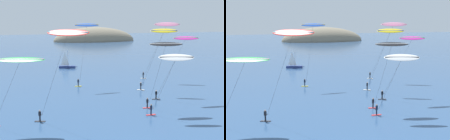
# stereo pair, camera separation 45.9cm
# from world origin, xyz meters

# --- Properties ---
(headland_island) EXTENTS (147.04, 39.94, 28.50)m
(headland_island) POSITION_xyz_m (-10.34, 175.99, 0.00)
(headland_island) COLOR #6B6656
(headland_island) RESTS_ON ground
(sailboat_near) EXTENTS (5.90, 2.88, 5.70)m
(sailboat_near) POSITION_xyz_m (3.93, 59.89, 0.64)
(sailboat_near) COLOR navy
(sailboat_near) RESTS_ON ground
(kitesurfer_magenta) EXTENTS (8.56, 2.24, 11.45)m
(kitesurfer_magenta) POSITION_xyz_m (16.93, 18.74, 10.10)
(kitesurfer_magenta) COLOR #2D2D33
(kitesurfer_magenta) RESTS_ON ground
(kitesurfer_blue) EXTENTS (5.59, 1.28, 13.71)m
(kitesurfer_blue) POSITION_xyz_m (3.06, 34.42, 12.09)
(kitesurfer_blue) COLOR yellow
(kitesurfer_blue) RESTS_ON ground
(kitesurfer_red) EXTENTS (7.52, 4.96, 13.08)m
(kitesurfer_red) POSITION_xyz_m (-5.34, 12.62, 11.81)
(kitesurfer_red) COLOR #2D2D33
(kitesurfer_red) RESTS_ON ground
(kitesurfer_yellow) EXTENTS (7.34, 4.22, 12.70)m
(kitesurfer_yellow) POSITION_xyz_m (16.23, 25.08, 11.25)
(kitesurfer_yellow) COLOR silver
(kitesurfer_yellow) RESTS_ON ground
(kitesurfer_white) EXTENTS (6.77, 3.17, 9.33)m
(kitesurfer_white) POSITION_xyz_m (10.23, 10.84, 8.23)
(kitesurfer_white) COLOR red
(kitesurfer_white) RESTS_ON ground
(kitesurfer_green) EXTENTS (7.85, 3.34, 9.43)m
(kitesurfer_green) POSITION_xyz_m (-11.43, 13.83, 8.61)
(kitesurfer_green) COLOR red
(kitesurfer_green) RESTS_ON ground
(kitesurfer_black) EXTENTS (6.28, 2.90, 10.83)m
(kitesurfer_black) POSITION_xyz_m (10.75, 14.63, 9.77)
(kitesurfer_black) COLOR red
(kitesurfer_black) RESTS_ON ground
(kitesurfer_pink) EXTENTS (8.69, 4.83, 13.90)m
(kitesurfer_pink) POSITION_xyz_m (22.97, 35.30, 12.54)
(kitesurfer_pink) COLOR silver
(kitesurfer_pink) RESTS_ON ground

